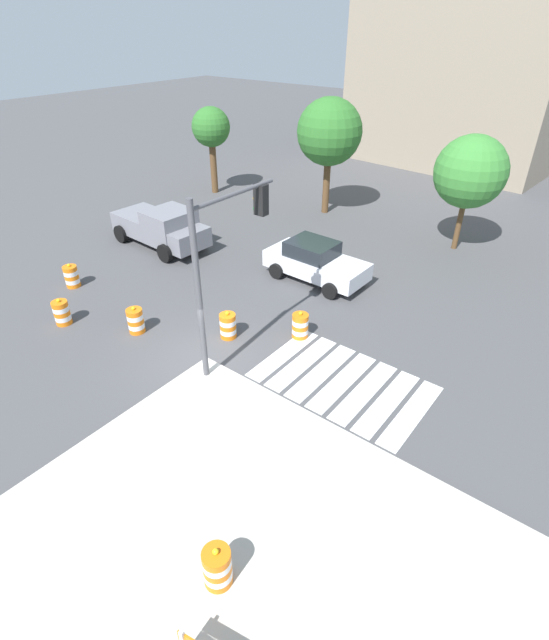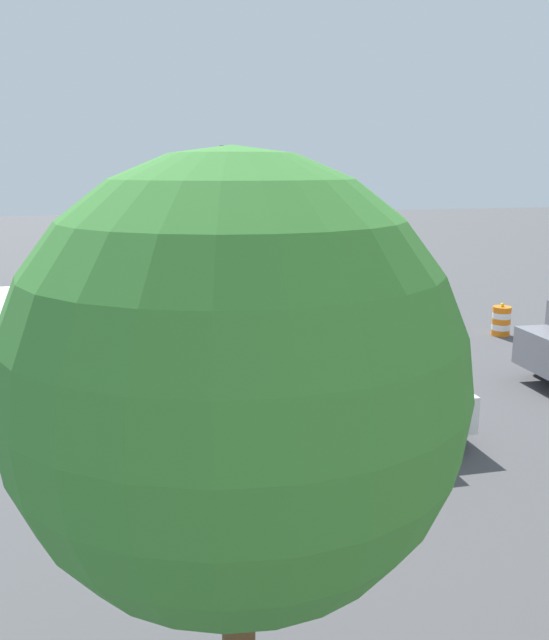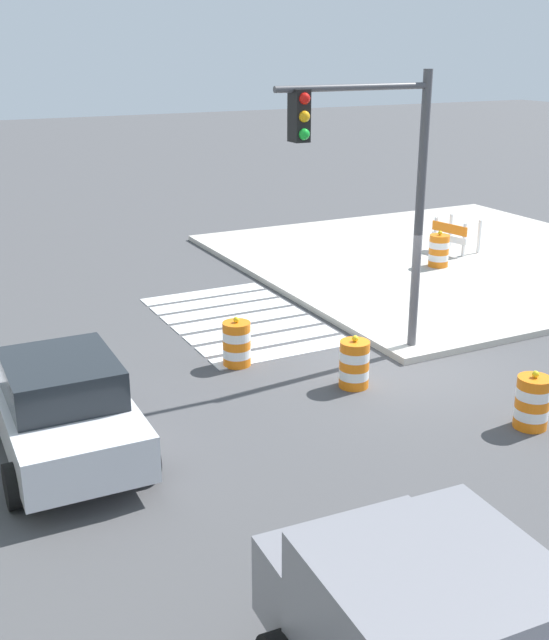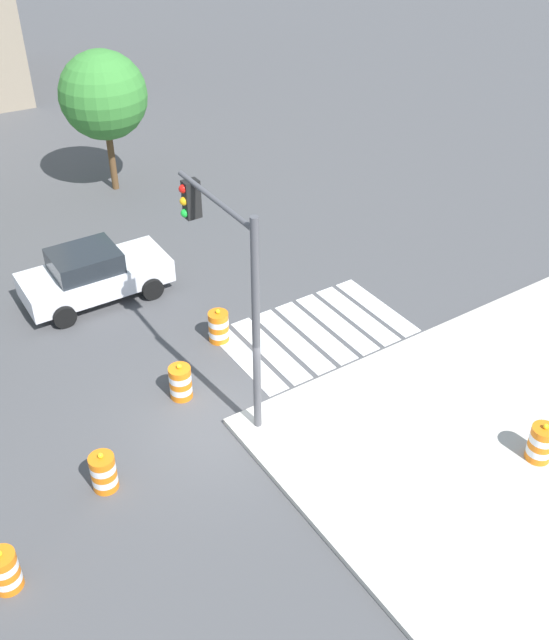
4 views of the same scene
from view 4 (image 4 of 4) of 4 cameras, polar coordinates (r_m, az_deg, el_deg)
name	(u,v)px [view 4 (image 4 of 4)]	position (r m, az deg, el deg)	size (l,w,h in m)	color
ground_plane	(224,424)	(17.78, -3.99, -8.07)	(120.00, 120.00, 0.00)	#474749
crosswalk_stripes	(315,332)	(20.59, 3.16, -0.93)	(5.10, 3.20, 0.02)	silver
sports_car	(93,274)	(22.24, -13.93, 3.50)	(4.33, 2.20, 1.63)	silver
traffic_barrel_near_corner	(219,327)	(20.07, -4.38, -0.52)	(0.56, 0.56, 1.02)	orange
traffic_barrel_crosswalk_end	(181,382)	(18.32, -7.34, -4.84)	(0.56, 0.56, 1.02)	orange
traffic_barrel_median_far	(104,472)	(16.45, -13.17, -11.48)	(0.56, 0.56, 1.02)	orange
traffic_barrel_far_curb	(5,571)	(15.34, -20.29, -17.85)	(0.56, 0.56, 1.02)	orange
traffic_barrel_on_sidewalk	(541,443)	(17.45, 20.05, -9.00)	(0.56, 0.56, 1.02)	orange
traffic_light_pole	(228,268)	(15.99, -3.68, 4.08)	(0.47, 3.29, 5.50)	#4C4C51
street_tree_streetside_mid	(103,96)	(27.93, -13.20, 16.67)	(3.15, 3.15, 5.19)	brown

